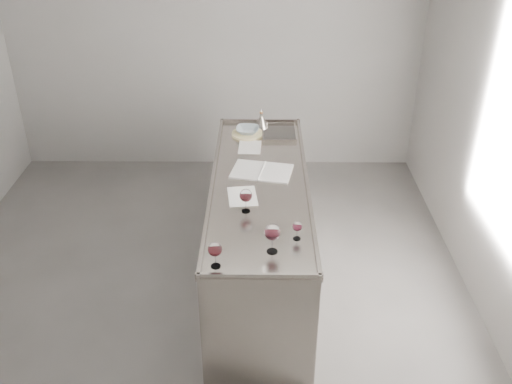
{
  "coord_description": "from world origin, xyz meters",
  "views": [
    {
      "loc": [
        0.5,
        -3.6,
        3.09
      ],
      "look_at": [
        0.47,
        0.0,
        1.02
      ],
      "focal_mm": 40.0,
      "sensor_mm": 36.0,
      "label": 1
    }
  ],
  "objects_px": {
    "wine_glass_small": "(297,227)",
    "wine_glass_right": "(272,233)",
    "ceramic_bowl": "(248,130)",
    "wine_funnel": "(261,122)",
    "counter": "(260,232)",
    "wine_glass_middle": "(246,196)",
    "notebook": "(262,171)",
    "wine_glass_left": "(215,250)"
  },
  "relations": [
    {
      "from": "wine_glass_left",
      "to": "wine_funnel",
      "type": "relative_size",
      "value": 0.88
    },
    {
      "from": "wine_glass_small",
      "to": "wine_glass_right",
      "type": "bearing_deg",
      "value": -138.99
    },
    {
      "from": "counter",
      "to": "wine_glass_left",
      "type": "distance_m",
      "value": 1.26
    },
    {
      "from": "wine_glass_small",
      "to": "wine_funnel",
      "type": "relative_size",
      "value": 0.67
    },
    {
      "from": "wine_glass_left",
      "to": "wine_glass_right",
      "type": "bearing_deg",
      "value": 24.25
    },
    {
      "from": "wine_glass_right",
      "to": "wine_glass_small",
      "type": "height_order",
      "value": "wine_glass_right"
    },
    {
      "from": "wine_glass_left",
      "to": "notebook",
      "type": "xyz_separation_m",
      "value": [
        0.28,
        1.25,
        -0.12
      ]
    },
    {
      "from": "notebook",
      "to": "counter",
      "type": "bearing_deg",
      "value": -83.93
    },
    {
      "from": "wine_funnel",
      "to": "wine_glass_left",
      "type": "bearing_deg",
      "value": -97.45
    },
    {
      "from": "wine_glass_left",
      "to": "wine_glass_small",
      "type": "height_order",
      "value": "wine_glass_left"
    },
    {
      "from": "wine_glass_middle",
      "to": "notebook",
      "type": "distance_m",
      "value": 0.62
    },
    {
      "from": "wine_glass_middle",
      "to": "notebook",
      "type": "xyz_separation_m",
      "value": [
        0.11,
        0.6,
        -0.12
      ]
    },
    {
      "from": "wine_glass_left",
      "to": "wine_glass_middle",
      "type": "xyz_separation_m",
      "value": [
        0.17,
        0.65,
        0.0
      ]
    },
    {
      "from": "counter",
      "to": "wine_glass_left",
      "type": "bearing_deg",
      "value": -103.97
    },
    {
      "from": "wine_glass_left",
      "to": "wine_glass_right",
      "type": "relative_size",
      "value": 0.86
    },
    {
      "from": "wine_glass_right",
      "to": "wine_funnel",
      "type": "xyz_separation_m",
      "value": [
        -0.07,
        1.98,
        -0.08
      ]
    },
    {
      "from": "notebook",
      "to": "ceramic_bowl",
      "type": "bearing_deg",
      "value": 111.39
    },
    {
      "from": "wine_funnel",
      "to": "counter",
      "type": "bearing_deg",
      "value": -90.61
    },
    {
      "from": "counter",
      "to": "wine_glass_middle",
      "type": "xyz_separation_m",
      "value": [
        -0.1,
        -0.43,
        0.59
      ]
    },
    {
      "from": "wine_glass_right",
      "to": "wine_glass_small",
      "type": "distance_m",
      "value": 0.23
    },
    {
      "from": "wine_glass_left",
      "to": "wine_funnel",
      "type": "height_order",
      "value": "wine_funnel"
    },
    {
      "from": "wine_glass_left",
      "to": "notebook",
      "type": "relative_size",
      "value": 0.33
    },
    {
      "from": "wine_glass_middle",
      "to": "wine_glass_small",
      "type": "height_order",
      "value": "wine_glass_middle"
    },
    {
      "from": "counter",
      "to": "wine_glass_small",
      "type": "bearing_deg",
      "value": -72.31
    },
    {
      "from": "wine_glass_right",
      "to": "wine_funnel",
      "type": "height_order",
      "value": "wine_glass_right"
    },
    {
      "from": "wine_glass_right",
      "to": "notebook",
      "type": "relative_size",
      "value": 0.38
    },
    {
      "from": "wine_glass_middle",
      "to": "notebook",
      "type": "bearing_deg",
      "value": 79.35
    },
    {
      "from": "wine_glass_middle",
      "to": "wine_funnel",
      "type": "xyz_separation_m",
      "value": [
        0.11,
        1.5,
        -0.07
      ]
    },
    {
      "from": "counter",
      "to": "notebook",
      "type": "height_order",
      "value": "counter"
    },
    {
      "from": "wine_glass_small",
      "to": "ceramic_bowl",
      "type": "bearing_deg",
      "value": 102.22
    },
    {
      "from": "counter",
      "to": "notebook",
      "type": "xyz_separation_m",
      "value": [
        0.02,
        0.17,
        0.47
      ]
    },
    {
      "from": "counter",
      "to": "wine_glass_right",
      "type": "height_order",
      "value": "wine_glass_right"
    },
    {
      "from": "wine_funnel",
      "to": "wine_glass_small",
      "type": "bearing_deg",
      "value": -82.66
    },
    {
      "from": "wine_glass_small",
      "to": "notebook",
      "type": "bearing_deg",
      "value": 103.86
    },
    {
      "from": "counter",
      "to": "wine_glass_middle",
      "type": "bearing_deg",
      "value": -102.68
    },
    {
      "from": "ceramic_bowl",
      "to": "wine_funnel",
      "type": "distance_m",
      "value": 0.21
    },
    {
      "from": "wine_glass_right",
      "to": "ceramic_bowl",
      "type": "bearing_deg",
      "value": 96.16
    },
    {
      "from": "counter",
      "to": "wine_glass_right",
      "type": "distance_m",
      "value": 1.11
    },
    {
      "from": "counter",
      "to": "wine_glass_left",
      "type": "height_order",
      "value": "wine_glass_left"
    },
    {
      "from": "ceramic_bowl",
      "to": "wine_funnel",
      "type": "relative_size",
      "value": 1.07
    },
    {
      "from": "counter",
      "to": "wine_glass_middle",
      "type": "relative_size",
      "value": 13.61
    },
    {
      "from": "wine_glass_middle",
      "to": "wine_glass_right",
      "type": "relative_size",
      "value": 0.88
    }
  ]
}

